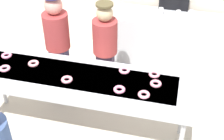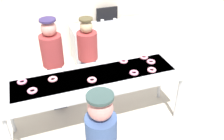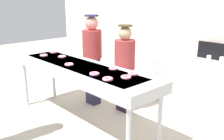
{
  "view_description": "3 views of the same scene",
  "coord_description": "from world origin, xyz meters",
  "px_view_note": "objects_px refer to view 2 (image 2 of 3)",
  "views": [
    {
      "loc": [
        1.13,
        -2.87,
        3.34
      ],
      "look_at": [
        0.34,
        0.38,
        0.85
      ],
      "focal_mm": 51.44,
      "sensor_mm": 36.0,
      "label": 1
    },
    {
      "loc": [
        -0.8,
        -2.95,
        3.02
      ],
      "look_at": [
        0.36,
        0.27,
        0.83
      ],
      "focal_mm": 39.86,
      "sensor_mm": 36.0,
      "label": 2
    },
    {
      "loc": [
        3.07,
        -2.19,
        1.98
      ],
      "look_at": [
        0.35,
        0.35,
        0.91
      ],
      "focal_mm": 40.92,
      "sensor_mm": 36.0,
      "label": 3
    }
  ],
  "objects_px": {
    "strawberry_donut_5": "(144,57)",
    "paper_cup_2": "(115,21)",
    "fryer_conveyor": "(96,80)",
    "paper_cup_3": "(102,22)",
    "strawberry_donut_1": "(92,80)",
    "strawberry_donut_2": "(151,62)",
    "prep_counter": "(111,42)",
    "worker_assistant": "(53,60)",
    "menu_display": "(107,14)",
    "strawberry_donut_7": "(134,73)",
    "strawberry_donut_3": "(22,82)",
    "strawberry_donut_0": "(53,79)",
    "paper_cup_0": "(122,19)",
    "worker_baker": "(88,53)",
    "strawberry_donut_6": "(32,91)",
    "strawberry_donut_4": "(124,61)",
    "paper_cup_4": "(92,27)",
    "paper_cup_1": "(81,30)",
    "strawberry_donut_8": "(152,70)"
  },
  "relations": [
    {
      "from": "strawberry_donut_5",
      "to": "paper_cup_2",
      "type": "height_order",
      "value": "strawberry_donut_5"
    },
    {
      "from": "fryer_conveyor",
      "to": "paper_cup_3",
      "type": "distance_m",
      "value": 2.19
    },
    {
      "from": "strawberry_donut_1",
      "to": "strawberry_donut_2",
      "type": "height_order",
      "value": "same"
    },
    {
      "from": "prep_counter",
      "to": "worker_assistant",
      "type": "bearing_deg",
      "value": -137.7
    },
    {
      "from": "menu_display",
      "to": "strawberry_donut_7",
      "type": "bearing_deg",
      "value": -99.41
    },
    {
      "from": "worker_assistant",
      "to": "strawberry_donut_3",
      "type": "bearing_deg",
      "value": 43.37
    },
    {
      "from": "strawberry_donut_0",
      "to": "strawberry_donut_5",
      "type": "relative_size",
      "value": 1.0
    },
    {
      "from": "fryer_conveyor",
      "to": "strawberry_donut_5",
      "type": "height_order",
      "value": "strawberry_donut_5"
    },
    {
      "from": "paper_cup_3",
      "to": "menu_display",
      "type": "xyz_separation_m",
      "value": [
        0.19,
        0.23,
        0.1
      ]
    },
    {
      "from": "strawberry_donut_5",
      "to": "paper_cup_0",
      "type": "bearing_deg",
      "value": 79.02
    },
    {
      "from": "worker_baker",
      "to": "strawberry_donut_6",
      "type": "bearing_deg",
      "value": 28.67
    },
    {
      "from": "strawberry_donut_0",
      "to": "paper_cup_2",
      "type": "distance_m",
      "value": 2.55
    },
    {
      "from": "strawberry_donut_3",
      "to": "worker_assistant",
      "type": "bearing_deg",
      "value": 44.95
    },
    {
      "from": "strawberry_donut_5",
      "to": "paper_cup_2",
      "type": "bearing_deg",
      "value": 85.07
    },
    {
      "from": "strawberry_donut_3",
      "to": "worker_assistant",
      "type": "relative_size",
      "value": 0.08
    },
    {
      "from": "strawberry_donut_4",
      "to": "paper_cup_2",
      "type": "height_order",
      "value": "strawberry_donut_4"
    },
    {
      "from": "strawberry_donut_3",
      "to": "strawberry_donut_4",
      "type": "height_order",
      "value": "same"
    },
    {
      "from": "strawberry_donut_7",
      "to": "strawberry_donut_1",
      "type": "bearing_deg",
      "value": 177.25
    },
    {
      "from": "worker_baker",
      "to": "menu_display",
      "type": "relative_size",
      "value": 3.06
    },
    {
      "from": "fryer_conveyor",
      "to": "paper_cup_3",
      "type": "relative_size",
      "value": 23.77
    },
    {
      "from": "paper_cup_2",
      "to": "paper_cup_4",
      "type": "height_order",
      "value": "same"
    },
    {
      "from": "strawberry_donut_2",
      "to": "paper_cup_1",
      "type": "distance_m",
      "value": 1.9
    },
    {
      "from": "strawberry_donut_2",
      "to": "paper_cup_2",
      "type": "bearing_deg",
      "value": 86.65
    },
    {
      "from": "strawberry_donut_3",
      "to": "paper_cup_1",
      "type": "bearing_deg",
      "value": 52.7
    },
    {
      "from": "strawberry_donut_5",
      "to": "strawberry_donut_7",
      "type": "bearing_deg",
      "value": -132.7
    },
    {
      "from": "strawberry_donut_0",
      "to": "strawberry_donut_1",
      "type": "bearing_deg",
      "value": -21.78
    },
    {
      "from": "strawberry_donut_1",
      "to": "paper_cup_3",
      "type": "distance_m",
      "value": 2.34
    },
    {
      "from": "strawberry_donut_4",
      "to": "paper_cup_0",
      "type": "distance_m",
      "value": 2.0
    },
    {
      "from": "strawberry_donut_1",
      "to": "strawberry_donut_2",
      "type": "distance_m",
      "value": 1.04
    },
    {
      "from": "menu_display",
      "to": "paper_cup_0",
      "type": "bearing_deg",
      "value": -33.81
    },
    {
      "from": "fryer_conveyor",
      "to": "strawberry_donut_2",
      "type": "distance_m",
      "value": 0.94
    },
    {
      "from": "strawberry_donut_4",
      "to": "paper_cup_1",
      "type": "distance_m",
      "value": 1.62
    },
    {
      "from": "worker_baker",
      "to": "paper_cup_1",
      "type": "relative_size",
      "value": 12.92
    },
    {
      "from": "worker_baker",
      "to": "paper_cup_4",
      "type": "relative_size",
      "value": 12.92
    },
    {
      "from": "worker_baker",
      "to": "menu_display",
      "type": "bearing_deg",
      "value": -135.94
    },
    {
      "from": "fryer_conveyor",
      "to": "paper_cup_0",
      "type": "xyz_separation_m",
      "value": [
        1.26,
        2.07,
        0.03
      ]
    },
    {
      "from": "strawberry_donut_7",
      "to": "paper_cup_2",
      "type": "relative_size",
      "value": 1.14
    },
    {
      "from": "strawberry_donut_0",
      "to": "worker_baker",
      "type": "bearing_deg",
      "value": 47.6
    },
    {
      "from": "strawberry_donut_2",
      "to": "strawberry_donut_4",
      "type": "relative_size",
      "value": 1.0
    },
    {
      "from": "strawberry_donut_1",
      "to": "strawberry_donut_8",
      "type": "distance_m",
      "value": 0.92
    },
    {
      "from": "fryer_conveyor",
      "to": "paper_cup_2",
      "type": "height_order",
      "value": "paper_cup_2"
    },
    {
      "from": "strawberry_donut_3",
      "to": "strawberry_donut_8",
      "type": "xyz_separation_m",
      "value": [
        1.86,
        -0.34,
        0.0
      ]
    },
    {
      "from": "strawberry_donut_1",
      "to": "prep_counter",
      "type": "height_order",
      "value": "strawberry_donut_1"
    },
    {
      "from": "paper_cup_3",
      "to": "paper_cup_4",
      "type": "distance_m",
      "value": 0.33
    },
    {
      "from": "strawberry_donut_0",
      "to": "paper_cup_3",
      "type": "distance_m",
      "value": 2.4
    },
    {
      "from": "prep_counter",
      "to": "paper_cup_0",
      "type": "distance_m",
      "value": 0.58
    },
    {
      "from": "strawberry_donut_7",
      "to": "worker_baker",
      "type": "bearing_deg",
      "value": 113.04
    },
    {
      "from": "prep_counter",
      "to": "paper_cup_4",
      "type": "xyz_separation_m",
      "value": [
        -0.47,
        -0.13,
        0.5
      ]
    },
    {
      "from": "strawberry_donut_2",
      "to": "strawberry_donut_3",
      "type": "xyz_separation_m",
      "value": [
        -1.96,
        0.12,
        0.0
      ]
    },
    {
      "from": "paper_cup_4",
      "to": "strawberry_donut_1",
      "type": "bearing_deg",
      "value": -106.04
    }
  ]
}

